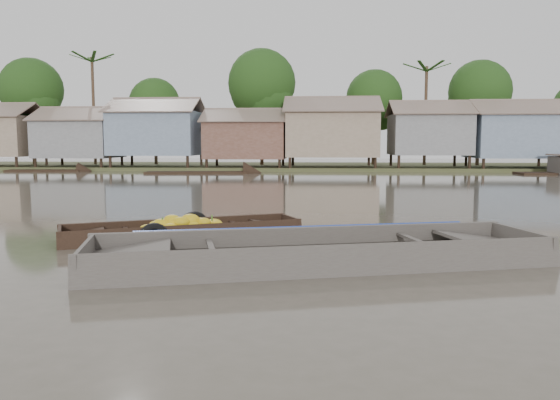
{
  "coord_description": "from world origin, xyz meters",
  "views": [
    {
      "loc": [
        1.45,
        -10.86,
        2.01
      ],
      "look_at": [
        0.66,
        0.65,
        0.8
      ],
      "focal_mm": 35.0,
      "sensor_mm": 36.0,
      "label": 1
    }
  ],
  "objects": [
    {
      "name": "riverbank",
      "position": [
        3.03,
        31.86,
        3.07
      ],
      "size": [
        120.0,
        12.47,
        10.22
      ],
      "color": "#384723",
      "rests_on": "ground"
    },
    {
      "name": "viewer_boat",
      "position": [
        1.51,
        -1.85,
        0.06
      ],
      "size": [
        7.87,
        3.86,
        0.61
      ],
      "rotation": [
        0.0,
        0.0,
        0.26
      ],
      "color": "#48413C",
      "rests_on": "ground"
    },
    {
      "name": "banana_boat",
      "position": [
        -1.45,
        0.47,
        0.12
      ],
      "size": [
        5.07,
        3.21,
        0.72
      ],
      "rotation": [
        0.0,
        0.0,
        0.43
      ],
      "color": "black",
      "rests_on": "ground"
    },
    {
      "name": "distant_boats",
      "position": [
        12.81,
        23.93,
        0.23
      ],
      "size": [
        46.41,
        16.3,
        1.38
      ],
      "color": "black",
      "rests_on": "ground"
    },
    {
      "name": "ground",
      "position": [
        0.0,
        0.0,
        0.0
      ],
      "size": [
        120.0,
        120.0,
        0.0
      ],
      "primitive_type": "plane",
      "color": "#504A3D",
      "rests_on": "ground"
    }
  ]
}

